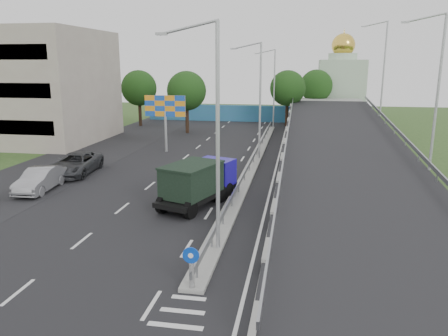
% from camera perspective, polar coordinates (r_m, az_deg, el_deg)
% --- Properties ---
extents(ground, '(160.00, 160.00, 0.00)m').
position_cam_1_polar(ground, '(15.53, -6.27, -19.73)').
color(ground, '#2D4C1E').
rests_on(ground, ground).
extents(road_surface, '(26.00, 90.00, 0.04)m').
position_cam_1_polar(road_surface, '(34.21, -1.87, -0.85)').
color(road_surface, black).
rests_on(road_surface, ground).
extents(parking_strip, '(8.00, 90.00, 0.05)m').
position_cam_1_polar(parking_strip, '(38.93, -20.96, 0.02)').
color(parking_strip, black).
rests_on(parking_strip, ground).
extents(median, '(1.00, 44.00, 0.20)m').
position_cam_1_polar(median, '(37.58, 3.85, 0.60)').
color(median, gray).
rests_on(median, ground).
extents(overpass_ramp, '(10.00, 50.00, 3.50)m').
position_cam_1_polar(overpass_ramp, '(37.24, 15.45, 2.61)').
color(overpass_ramp, gray).
rests_on(overpass_ramp, ground).
extents(median_guardrail, '(0.09, 44.00, 0.71)m').
position_cam_1_polar(median_guardrail, '(37.44, 3.87, 1.57)').
color(median_guardrail, gray).
rests_on(median_guardrail, median).
extents(sign_bollard, '(0.64, 0.23, 1.67)m').
position_cam_1_polar(sign_bollard, '(16.84, -4.27, -12.82)').
color(sign_bollard, black).
rests_on(sign_bollard, median).
extents(lamp_post_near, '(2.74, 0.18, 10.08)m').
position_cam_1_polar(lamp_post_near, '(18.99, -1.39, 5.39)').
color(lamp_post_near, '#B2B5B7').
rests_on(lamp_post_near, median).
extents(lamp_post_mid, '(2.74, 0.18, 10.08)m').
position_cam_1_polar(lamp_post_mid, '(38.70, 4.47, 9.52)').
color(lamp_post_mid, '#B2B5B7').
rests_on(lamp_post_mid, median).
extents(lamp_post_far, '(2.74, 0.18, 10.08)m').
position_cam_1_polar(lamp_post_far, '(58.61, 6.39, 10.83)').
color(lamp_post_far, '#B2B5B7').
rests_on(lamp_post_far, median).
extents(blue_wall, '(30.00, 0.50, 2.40)m').
position_cam_1_polar(blue_wall, '(65.31, 3.00, 7.11)').
color(blue_wall, teal).
rests_on(blue_wall, ground).
extents(church, '(7.00, 7.00, 13.80)m').
position_cam_1_polar(church, '(72.77, 15.04, 10.58)').
color(church, '#B2CCAD').
rests_on(church, ground).
extents(billboard, '(4.00, 0.24, 5.50)m').
position_cam_1_polar(billboard, '(42.63, -7.69, 7.62)').
color(billboard, '#B2B5B7').
rests_on(billboard, ground).
extents(tree_left_mid, '(4.80, 4.80, 7.60)m').
position_cam_1_polar(tree_left_mid, '(54.32, -4.91, 9.99)').
color(tree_left_mid, black).
rests_on(tree_left_mid, ground).
extents(tree_median_far, '(4.80, 4.80, 7.60)m').
position_cam_1_polar(tree_median_far, '(60.55, 8.31, 10.26)').
color(tree_median_far, black).
rests_on(tree_median_far, ground).
extents(tree_left_far, '(4.80, 4.80, 7.60)m').
position_cam_1_polar(tree_left_far, '(61.52, -11.05, 10.20)').
color(tree_left_far, black).
rests_on(tree_left_far, ground).
extents(tree_ramp_far, '(4.80, 4.80, 7.60)m').
position_cam_1_polar(tree_ramp_far, '(67.55, 11.95, 10.44)').
color(tree_ramp_far, black).
rests_on(tree_ramp_far, ground).
extents(dump_truck, '(4.15, 6.54, 2.71)m').
position_cam_1_polar(dump_truck, '(26.67, -3.31, -1.69)').
color(dump_truck, black).
rests_on(dump_truck, ground).
extents(parked_car_b, '(2.11, 4.97, 1.59)m').
position_cam_1_polar(parked_car_b, '(32.17, -22.90, -1.40)').
color(parked_car_b, gray).
rests_on(parked_car_b, ground).
extents(parked_car_c, '(3.26, 6.14, 1.64)m').
position_cam_1_polar(parked_car_c, '(36.01, -18.84, 0.50)').
color(parked_car_c, '#313336').
rests_on(parked_car_c, ground).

